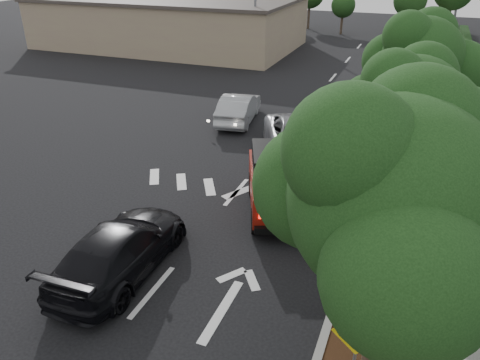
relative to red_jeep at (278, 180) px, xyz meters
The scene contains 16 objects.
ground 5.78m from the red_jeep, 108.10° to the right, with size 120.00×120.00×0.00m, color black.
curb 7.26m from the red_jeep, 66.76° to the left, with size 0.20×70.00×0.15m, color #9E9B93.
planting_strip 7.71m from the red_jeep, 59.84° to the left, with size 1.80×70.00×0.12m, color black.
sidewalk 8.81m from the red_jeep, 49.02° to the left, with size 2.00×70.00×0.12m, color gray.
commercial_building 30.36m from the red_jeep, 125.83° to the left, with size 22.00×12.00×4.00m, color #9A8C6B.
transmission_tower 42.83m from the red_jeep, 84.32° to the left, with size 7.00×4.00×28.00m, color slate, non-canonical shape.
street_tree_mid 4.14m from the red_jeep, 16.04° to the left, with size 3.20×3.20×5.32m, color black, non-canonical shape.
street_tree_far 8.59m from the red_jeep, 63.23° to the left, with size 3.40×3.40×5.62m, color black, non-canonical shape.
light_pole_a 22.23m from the red_jeep, 111.86° to the left, with size 2.00×0.22×9.00m, color slate, non-canonical shape.
light_pole_b 33.91m from the red_jeep, 105.86° to the left, with size 2.00×0.22×9.00m, color slate, non-canonical shape.
red_jeep is the anchor object (origin of this frame).
silver_suv_ahead 4.80m from the red_jeep, 96.88° to the left, with size 2.51×5.45×1.51m, color #929399.
black_suv_oncoming 5.76m from the red_jeep, 121.52° to the right, with size 2.05×5.04×1.46m, color black.
silver_sedan_oncoming 9.12m from the red_jeep, 119.99° to the left, with size 1.53×4.40×1.45m, color #A2A5A9.
parked_suv 23.64m from the red_jeep, 116.45° to the left, with size 1.89×4.69×1.60m, color #ACAFB4.
speed_hump_sign 7.69m from the red_jeep, 61.74° to the right, with size 0.99×0.13×2.11m.
Camera 1 is at (5.71, -8.20, 8.22)m, focal length 35.00 mm.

